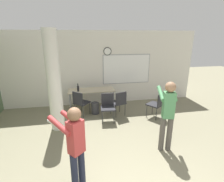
# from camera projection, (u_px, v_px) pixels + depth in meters

# --- Properties ---
(wall_back) EXTENTS (8.00, 0.15, 2.80)m
(wall_back) POSITION_uv_depth(u_px,v_px,m) (96.00, 69.00, 6.72)
(wall_back) COLOR silver
(wall_back) RESTS_ON ground_plane
(support_pillar) EXTENTS (0.37, 0.37, 2.80)m
(support_pillar) POSITION_uv_depth(u_px,v_px,m) (54.00, 82.00, 4.76)
(support_pillar) COLOR silver
(support_pillar) RESTS_ON ground_plane
(folding_table) EXTENTS (1.67, 0.63, 0.73)m
(folding_table) POSITION_uv_depth(u_px,v_px,m) (91.00, 91.00, 6.37)
(folding_table) COLOR beige
(folding_table) RESTS_ON ground_plane
(bottle_on_table) EXTENTS (0.07, 0.07, 0.28)m
(bottle_on_table) POSITION_uv_depth(u_px,v_px,m) (78.00, 88.00, 6.13)
(bottle_on_table) COLOR black
(bottle_on_table) RESTS_ON folding_table
(waste_bin) EXTENTS (0.27, 0.27, 0.40)m
(waste_bin) POSITION_uv_depth(u_px,v_px,m) (95.00, 108.00, 6.08)
(waste_bin) COLOR #38383D
(waste_bin) RESTS_ON ground_plane
(chair_table_left) EXTENTS (0.62, 0.62, 0.87)m
(chair_table_left) POSITION_uv_depth(u_px,v_px,m) (80.00, 102.00, 5.82)
(chair_table_left) COLOR #232328
(chair_table_left) RESTS_ON ground_plane
(chair_table_right) EXTENTS (0.55, 0.55, 0.87)m
(chair_table_right) POSITION_uv_depth(u_px,v_px,m) (119.00, 101.00, 5.82)
(chair_table_right) COLOR #232328
(chair_table_right) RESTS_ON ground_plane
(chair_mid_room) EXTENTS (0.61, 0.61, 0.87)m
(chair_mid_room) POSITION_uv_depth(u_px,v_px,m) (157.00, 103.00, 5.66)
(chair_mid_room) COLOR #232328
(chair_mid_room) RESTS_ON ground_plane
(chair_table_front) EXTENTS (0.48, 0.48, 0.87)m
(chair_table_front) POSITION_uv_depth(u_px,v_px,m) (108.00, 106.00, 5.48)
(chair_table_front) COLOR #232328
(chair_table_front) RESTS_ON ground_plane
(person_playing_front) EXTENTS (0.61, 0.61, 1.58)m
(person_playing_front) POSITION_uv_depth(u_px,v_px,m) (75.00, 145.00, 2.80)
(person_playing_front) COLOR #1E2338
(person_playing_front) RESTS_ON ground_plane
(person_playing_side) EXTENTS (0.47, 0.69, 1.67)m
(person_playing_side) POSITION_uv_depth(u_px,v_px,m) (168.00, 111.00, 3.92)
(person_playing_side) COLOR #514C47
(person_playing_side) RESTS_ON ground_plane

